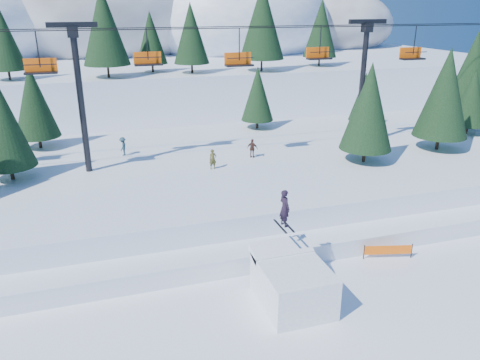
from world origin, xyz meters
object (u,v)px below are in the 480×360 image
object	(u,v)px
jump_kicker	(292,281)
chairlift	(223,70)
banner_near	(388,250)
banner_far	(382,233)

from	to	relation	value
jump_kicker	chairlift	size ratio (longest dim) A/B	0.12
jump_kicker	banner_near	world-z (taller)	jump_kicker
jump_kicker	banner_near	bearing A→B (deg)	17.95
banner_near	banner_far	bearing A→B (deg)	64.98
jump_kicker	chairlift	distance (m)	18.00
banner_far	chairlift	bearing A→B (deg)	120.12
chairlift	banner_near	distance (m)	17.36
jump_kicker	banner_far	bearing A→B (deg)	27.96
chairlift	banner_far	xyz separation A→B (m)	(6.86, -11.82, -8.78)
jump_kicker	banner_near	xyz separation A→B (m)	(7.02, 2.27, -0.65)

